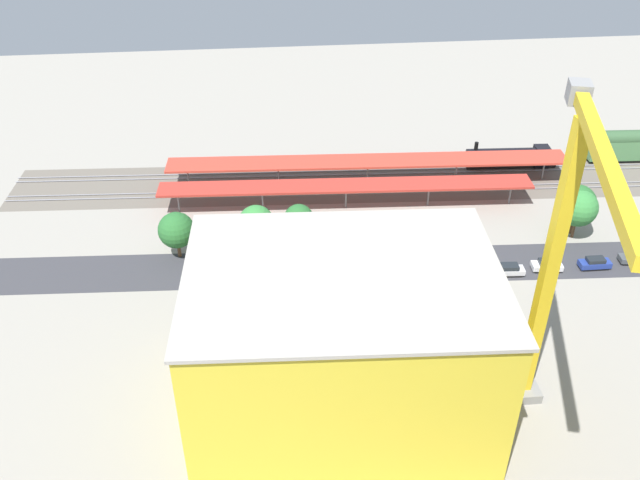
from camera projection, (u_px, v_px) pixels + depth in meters
ground_plane at (388, 253)px, 102.50m from camera, size 197.19×197.19×0.00m
rail_bed at (365, 182)px, 120.90m from camera, size 123.85×21.20×0.01m
street_asphalt at (392, 265)px, 99.92m from camera, size 123.55×15.58×0.01m
track_rails at (365, 181)px, 120.80m from camera, size 123.08×14.78×0.12m
platform_canopy_near at (346, 186)px, 111.43m from camera, size 61.18×7.83×4.29m
platform_canopy_far at (368, 161)px, 118.15m from camera, size 69.53×8.96×4.52m
locomotive at (512, 157)px, 124.95m from camera, size 16.53×3.45×4.95m
passenger_coach at (634, 145)px, 126.09m from camera, size 16.65×3.81×6.06m
parked_car_0 at (634, 258)px, 100.13m from camera, size 4.40×2.18×1.72m
parked_car_1 at (595, 264)px, 98.98m from camera, size 4.56×1.74×1.70m
parked_car_2 at (547, 266)px, 98.60m from camera, size 4.49×2.25×1.63m
parked_car_3 at (509, 270)px, 97.70m from camera, size 4.37×2.04×1.66m
parked_car_4 at (464, 272)px, 97.45m from camera, size 4.12×1.98×1.59m
parked_car_5 at (415, 275)px, 96.69m from camera, size 4.22×2.23×1.66m
parked_car_6 at (376, 274)px, 96.73m from camera, size 4.61×1.92×1.77m
construction_building at (342, 346)px, 72.15m from camera, size 32.16×24.29×18.37m
construction_roof_slab at (343, 275)px, 66.94m from camera, size 32.80×24.92×0.40m
tower_crane at (560, 253)px, 64.78m from camera, size 9.37×28.36×35.82m
box_truck_0 at (328, 302)px, 90.20m from camera, size 8.98×3.32×3.45m
street_tree_0 at (256, 223)px, 100.45m from camera, size 5.38×5.38×7.56m
street_tree_1 at (176, 230)px, 99.39m from camera, size 5.38×5.38×7.26m
street_tree_2 at (579, 208)px, 103.32m from camera, size 5.76×5.76×8.14m
street_tree_3 at (577, 204)px, 104.22m from camera, size 5.89×5.89×8.28m
street_tree_4 at (299, 219)px, 100.56m from camera, size 4.49×4.49×7.55m
traffic_light at (215, 233)px, 98.95m from camera, size 0.50×0.36×6.65m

